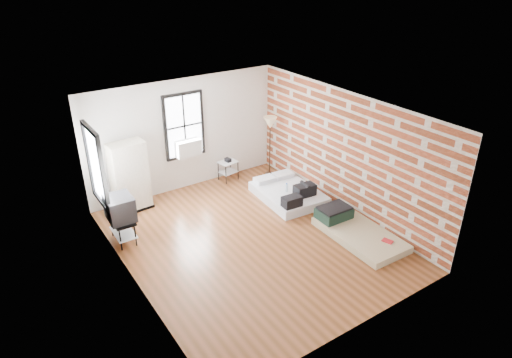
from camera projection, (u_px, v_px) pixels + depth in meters
ground at (252, 240)px, 9.57m from camera, size 6.00×6.00×0.00m
room_shell at (251, 156)px, 9.18m from camera, size 5.02×6.02×2.80m
mattress_main at (289, 193)px, 11.11m from camera, size 1.40×1.83×0.56m
mattress_bare at (353, 229)px, 9.71m from camera, size 1.09×2.00×0.43m
wardrobe at (130, 177)px, 10.38m from camera, size 0.86×0.52×1.66m
side_table at (228, 165)px, 11.93m from camera, size 0.52×0.44×0.62m
floor_lamp at (270, 126)px, 11.79m from camera, size 0.35×0.35×1.63m
tv_stand at (120, 210)px, 9.22m from camera, size 0.54×0.75×1.04m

